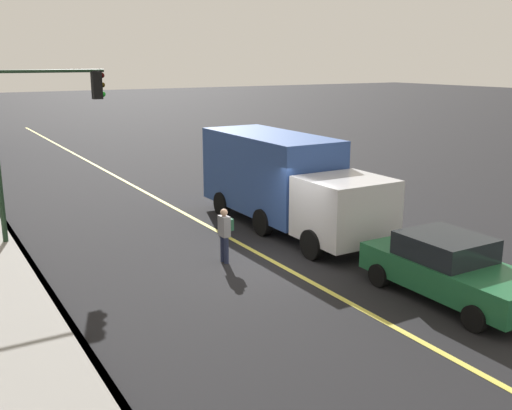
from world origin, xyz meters
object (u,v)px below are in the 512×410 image
Objects in this scene: traffic_light_mast at (39,121)px; pedestrian_with_backpack at (225,232)px; car_green at (450,268)px; truck_blue at (284,180)px.

pedestrian_with_backpack is at bearing -141.20° from traffic_light_mast.
car_green is 12.84m from traffic_light_mast.
traffic_light_mast reaches higher than pedestrian_with_backpack.
truck_blue is at bearing -0.07° from car_green.
traffic_light_mast is at bearing 38.80° from pedestrian_with_backpack.
truck_blue reaches higher than car_green.
pedestrian_with_backpack is (5.12, 3.50, 0.15)m from car_green.
pedestrian_with_backpack is at bearing 123.18° from truck_blue.
truck_blue is (7.41, -0.01, 0.90)m from car_green.
car_green is 6.20m from pedestrian_with_backpack.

